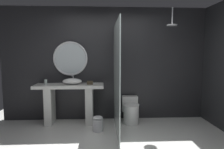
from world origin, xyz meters
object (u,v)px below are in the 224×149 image
at_px(vessel_sink, 72,81).
at_px(waste_bin, 98,123).
at_px(rain_shower_head, 172,24).
at_px(toilet, 131,111).
at_px(round_wall_mirror, 70,59).
at_px(tissue_box, 90,83).
at_px(tumbler_cup, 46,82).

relative_size(vessel_sink, waste_bin, 1.38).
bearing_deg(rain_shower_head, toilet, 169.41).
bearing_deg(vessel_sink, round_wall_mirror, 106.26).
relative_size(vessel_sink, round_wall_mirror, 0.54).
xyz_separation_m(toilet, waste_bin, (-0.73, -0.45, -0.12)).
xyz_separation_m(vessel_sink, waste_bin, (0.57, -0.50, -0.79)).
height_order(vessel_sink, tissue_box, vessel_sink).
distance_m(tissue_box, round_wall_mirror, 0.74).
relative_size(vessel_sink, tumbler_cup, 3.93).
bearing_deg(rain_shower_head, tissue_box, 175.27).
xyz_separation_m(vessel_sink, rain_shower_head, (2.12, -0.20, 1.23)).
height_order(tumbler_cup, waste_bin, tumbler_cup).
bearing_deg(round_wall_mirror, tissue_box, -30.03).
height_order(tumbler_cup, round_wall_mirror, round_wall_mirror).
bearing_deg(waste_bin, rain_shower_head, 10.85).
height_order(tumbler_cup, toilet, tumbler_cup).
height_order(vessel_sink, toilet, vessel_sink).
bearing_deg(waste_bin, tumbler_cup, 155.54).
xyz_separation_m(tumbler_cup, toilet, (1.88, -0.07, -0.66)).
height_order(tumbler_cup, rain_shower_head, rain_shower_head).
bearing_deg(tumbler_cup, round_wall_mirror, 19.25).
xyz_separation_m(vessel_sink, tumbler_cup, (-0.58, 0.02, -0.01)).
xyz_separation_m(rain_shower_head, toilet, (-0.83, 0.15, -1.90)).
bearing_deg(rain_shower_head, vessel_sink, 174.58).
relative_size(tumbler_cup, toilet, 0.19).
relative_size(tumbler_cup, round_wall_mirror, 0.14).
height_order(vessel_sink, rain_shower_head, rain_shower_head).
relative_size(tissue_box, round_wall_mirror, 0.16).
height_order(round_wall_mirror, waste_bin, round_wall_mirror).
bearing_deg(tumbler_cup, waste_bin, -24.46).
distance_m(tumbler_cup, tissue_box, 0.98).
height_order(vessel_sink, round_wall_mirror, round_wall_mirror).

